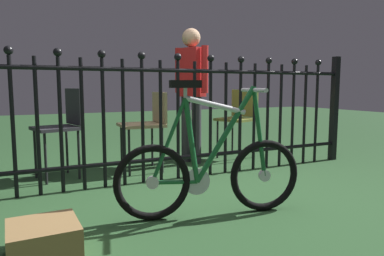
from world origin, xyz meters
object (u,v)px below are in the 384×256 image
(chair_charcoal, at_px, (63,122))
(chair_tan, at_px, (148,121))
(display_crate, at_px, (44,241))
(chair_olive, at_px, (239,115))
(bicycle, at_px, (210,170))
(person_visitor, at_px, (191,84))

(chair_charcoal, bearing_deg, chair_tan, -4.49)
(chair_charcoal, bearing_deg, display_crate, -99.68)
(chair_olive, bearing_deg, bicycle, -128.60)
(chair_tan, xyz_separation_m, person_visitor, (0.57, 0.15, 0.38))
(bicycle, height_order, display_crate, bicycle)
(chair_tan, bearing_deg, chair_olive, 8.10)
(person_visitor, relative_size, display_crate, 4.50)
(bicycle, xyz_separation_m, chair_olive, (1.30, 1.63, 0.22))
(chair_charcoal, relative_size, chair_olive, 1.02)
(person_visitor, xyz_separation_m, display_crate, (-1.69, -1.78, -0.81))
(bicycle, height_order, person_visitor, person_visitor)
(person_visitor, bearing_deg, chair_tan, -165.28)
(bicycle, relative_size, chair_tan, 1.56)
(bicycle, xyz_separation_m, person_visitor, (0.63, 1.61, 0.59))
(person_visitor, distance_m, display_crate, 2.59)
(chair_olive, height_order, person_visitor, person_visitor)
(chair_charcoal, xyz_separation_m, person_visitor, (1.40, 0.09, 0.36))
(bicycle, bearing_deg, display_crate, -170.47)
(person_visitor, bearing_deg, chair_charcoal, -176.50)
(chair_charcoal, bearing_deg, bicycle, -62.94)
(bicycle, distance_m, chair_olive, 2.10)
(chair_charcoal, relative_size, person_visitor, 0.56)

